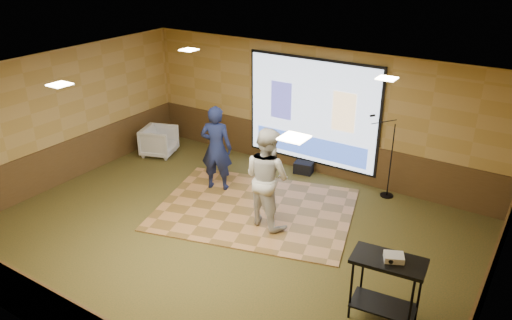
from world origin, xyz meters
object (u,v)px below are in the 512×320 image
Objects in this scene: projector at (394,257)px; banquet_chair at (159,141)px; mic_stand at (387,175)px; duffel_bag at (304,168)px; av_table at (387,277)px; player_right at (267,177)px; projector_screen at (312,113)px; dance_floor at (255,209)px; player_left at (216,148)px.

projector reaches higher than banquet_chair.
mic_stand is 5.79m from banquet_chair.
banquet_chair is at bearing 177.04° from mic_stand.
duffel_bag is at bearing -93.43° from banquet_chair.
banquet_chair is 1.88× the size of duffel_bag.
banquet_chair is (-7.01, 2.82, -0.40)m from av_table.
player_right is 4.44m from banquet_chair.
projector is (3.34, -4.02, -0.35)m from projector_screen.
mic_stand reaches higher than duffel_bag.
projector_screen is 5.24m from projector.
player_right is at bearing -80.82° from projector_screen.
mic_stand is at bearing -1.23° from duffel_bag.
mic_stand is at bearing -109.23° from player_right.
mic_stand is at bearing 45.34° from dance_floor.
projector is at bearing -48.49° from duffel_bag.
projector_screen is at bearing -91.02° from banquet_chair.
player_right reaches higher than av_table.
player_right is (0.43, -2.66, -0.45)m from projector_screen.
player_left reaches higher than banquet_chair.
projector_screen is at bearing -143.34° from player_left.
projector_screen is 4.07m from banquet_chair.
projector_screen is at bearing 88.30° from dance_floor.
projector_screen is at bearing 129.11° from av_table.
dance_floor is 14.66× the size of projector.
banquet_chair is 3.82m from duffel_bag.
projector_screen reaches higher than projector.
player_left is at bearing 155.53° from av_table.
mic_stand is (-1.31, 3.81, -0.29)m from av_table.
projector_screen is 2.22m from mic_stand.
player_right is 4.58× the size of duffel_bag.
player_right is 2.67m from duffel_bag.
av_table is at bearing -50.89° from projector_screen.
mic_stand is (1.55, 2.43, -0.53)m from player_right.
dance_floor is 2.05× the size of player_left.
dance_floor is 2.95m from mic_stand.
projector_screen is 0.84× the size of dance_floor.
projector reaches higher than dance_floor.
player_left is at bearing -8.81° from player_right.
player_left is 1.87m from player_right.
projector is at bearing 136.31° from player_left.
projector reaches higher than av_table.
duffel_bag is (-3.34, 3.85, -0.64)m from av_table.
projector_screen is 2.73m from player_right.
player_left is 2.60m from banquet_chair.
mic_stand is at bearing 85.64° from projector.
mic_stand is (3.28, 1.72, -0.50)m from player_left.
player_right reaches higher than duffel_bag.
player_left is 1.78× the size of av_table.
mic_stand is (1.98, -0.23, -0.98)m from projector_screen.
av_table is 7.57m from banquet_chair.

